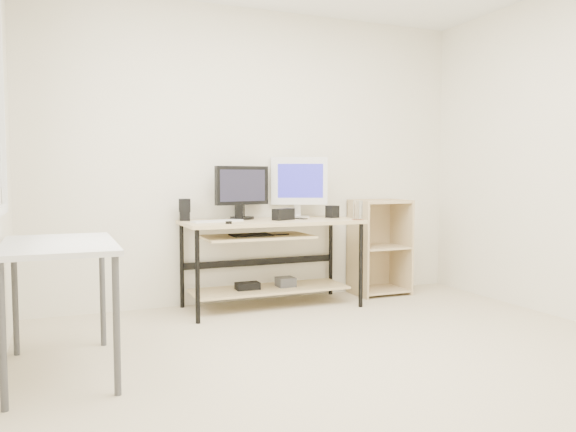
# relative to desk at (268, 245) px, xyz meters

# --- Properties ---
(room) EXTENTS (4.01, 4.01, 2.62)m
(room) POSITION_rel_desk_xyz_m (-0.11, -1.62, 0.78)
(room) COLOR beige
(room) RESTS_ON ground
(desk) EXTENTS (1.50, 0.65, 0.75)m
(desk) POSITION_rel_desk_xyz_m (0.00, 0.00, 0.00)
(desk) COLOR #D0B983
(desk) RESTS_ON ground
(side_table) EXTENTS (0.60, 1.00, 0.75)m
(side_table) POSITION_rel_desk_xyz_m (-1.65, -1.06, 0.13)
(side_table) COLOR silver
(side_table) RESTS_ON ground
(shelf_unit) EXTENTS (0.50, 0.40, 0.90)m
(shelf_unit) POSITION_rel_desk_xyz_m (1.18, 0.16, -0.09)
(shelf_unit) COLOR #D0B582
(shelf_unit) RESTS_ON ground
(black_monitor) EXTENTS (0.50, 0.21, 0.46)m
(black_monitor) POSITION_rel_desk_xyz_m (-0.17, 0.19, 0.48)
(black_monitor) COLOR black
(black_monitor) RESTS_ON desk
(white_imac) EXTENTS (0.49, 0.25, 0.55)m
(white_imac) POSITION_rel_desk_xyz_m (0.38, 0.20, 0.53)
(white_imac) COLOR silver
(white_imac) RESTS_ON desk
(keyboard) EXTENTS (0.43, 0.19, 0.01)m
(keyboard) POSITION_rel_desk_xyz_m (-0.45, -0.02, 0.22)
(keyboard) COLOR silver
(keyboard) RESTS_ON desk
(mouse) EXTENTS (0.06, 0.10, 0.03)m
(mouse) POSITION_rel_desk_xyz_m (0.07, -0.05, 0.23)
(mouse) COLOR #B7B7BC
(mouse) RESTS_ON desk
(center_speaker) EXTENTS (0.21, 0.16, 0.10)m
(center_speaker) POSITION_rel_desk_xyz_m (0.12, -0.04, 0.26)
(center_speaker) COLOR black
(center_speaker) RESTS_ON desk
(speaker_left) EXTENTS (0.10, 0.10, 0.18)m
(speaker_left) POSITION_rel_desk_xyz_m (-0.67, 0.21, 0.31)
(speaker_left) COLOR black
(speaker_left) RESTS_ON desk
(speaker_right) EXTENTS (0.11, 0.11, 0.11)m
(speaker_right) POSITION_rel_desk_xyz_m (0.63, 0.05, 0.27)
(speaker_right) COLOR black
(speaker_right) RESTS_ON desk
(audio_controller) EXTENTS (0.08, 0.07, 0.14)m
(audio_controller) POSITION_rel_desk_xyz_m (-0.25, 0.04, 0.28)
(audio_controller) COLOR black
(audio_controller) RESTS_ON desk
(volume_puck) EXTENTS (0.06, 0.06, 0.02)m
(volume_puck) POSITION_rel_desk_xyz_m (-0.42, -0.23, 0.22)
(volume_puck) COLOR black
(volume_puck) RESTS_ON desk
(smartphone) EXTENTS (0.09, 0.12, 0.01)m
(smartphone) POSITION_rel_desk_xyz_m (0.31, 0.01, 0.22)
(smartphone) COLOR black
(smartphone) RESTS_ON desk
(coaster) EXTENTS (0.13, 0.13, 0.01)m
(coaster) POSITION_rel_desk_xyz_m (0.71, -0.27, 0.21)
(coaster) COLOR #986444
(coaster) RESTS_ON desk
(drinking_glass) EXTENTS (0.10, 0.10, 0.16)m
(drinking_glass) POSITION_rel_desk_xyz_m (0.71, -0.27, 0.30)
(drinking_glass) COLOR white
(drinking_glass) RESTS_ON coaster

